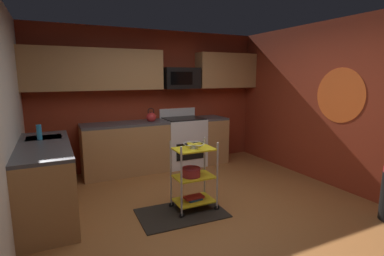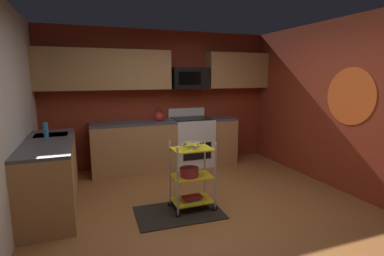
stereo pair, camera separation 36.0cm
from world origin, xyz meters
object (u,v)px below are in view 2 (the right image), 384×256
fruit_bowl (192,145)px  dish_soap_bottle (46,130)px  oven_range (191,141)px  mixing_bowl_large (189,172)px  rolling_cart (192,176)px  book_stack (192,198)px  microwave (189,78)px  kettle (159,117)px

fruit_bowl → dish_soap_bottle: bearing=151.5°
fruit_bowl → dish_soap_bottle: size_ratio=1.36×
oven_range → mixing_bowl_large: (-0.72, -1.86, 0.04)m
oven_range → fruit_bowl: (-0.68, -1.86, 0.40)m
rolling_cart → book_stack: (-0.00, 0.00, -0.30)m
microwave → mixing_bowl_large: microwave is taller
oven_range → microwave: microwave is taller
fruit_bowl → book_stack: size_ratio=1.04×
oven_range → book_stack: 2.01m
rolling_cart → mixing_bowl_large: 0.08m
book_stack → mixing_bowl_large: bearing=-180.0°
rolling_cart → dish_soap_bottle: size_ratio=4.57×
oven_range → rolling_cart: (-0.68, -1.86, -0.03)m
kettle → dish_soap_bottle: bearing=-153.7°
microwave → kettle: bearing=-170.4°
oven_range → book_stack: size_ratio=4.22×
microwave → fruit_bowl: (-0.68, -1.97, -0.82)m
rolling_cart → fruit_bowl: rolling_cart is taller
rolling_cart → kettle: 1.94m
book_stack → dish_soap_bottle: dish_soap_bottle is taller
kettle → dish_soap_bottle: size_ratio=1.32×
kettle → dish_soap_bottle: kettle is taller
microwave → dish_soap_bottle: bearing=-157.7°
book_stack → dish_soap_bottle: (-1.78, 0.96, 0.86)m
rolling_cart → kettle: size_ratio=3.47×
rolling_cart → book_stack: bearing=116.6°
oven_range → fruit_bowl: oven_range is taller
book_stack → fruit_bowl: bearing=-45.0°
rolling_cart → mixing_bowl_large: bearing=180.0°
mixing_bowl_large → rolling_cart: bearing=0.0°
fruit_bowl → book_stack: (-0.00, 0.00, -0.72)m
oven_range → rolling_cart: bearing=-110.0°
microwave → rolling_cart: 2.43m
kettle → dish_soap_bottle: 2.02m
mixing_bowl_large → book_stack: bearing=0.0°
rolling_cart → kettle: bearing=88.9°
fruit_bowl → kettle: (0.03, 1.86, 0.12)m
oven_range → mixing_bowl_large: size_ratio=4.37×
fruit_bowl → kettle: 1.86m
kettle → oven_range: bearing=0.3°
kettle → microwave: bearing=9.6°
fruit_bowl → book_stack: fruit_bowl is taller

